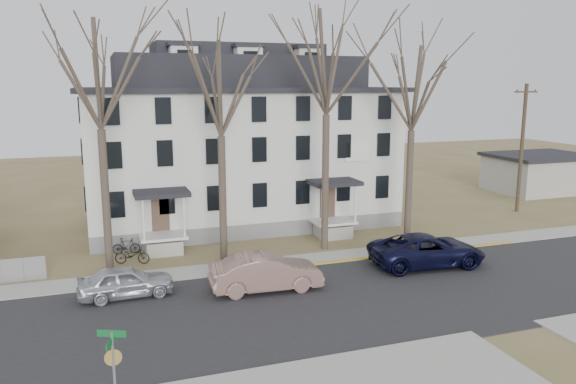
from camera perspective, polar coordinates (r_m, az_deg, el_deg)
name	(u,v)px	position (r m, az deg, el deg)	size (l,w,h in m)	color
ground	(393,315)	(24.39, 10.64, -12.18)	(120.00, 120.00, 0.00)	olive
main_road	(371,298)	(26.00, 8.43, -10.60)	(120.00, 10.00, 0.04)	#27272A
far_sidewalk	(320,259)	(31.12, 3.31, -6.83)	(120.00, 2.00, 0.08)	#A09F97
yellow_curb	(408,255)	(32.54, 12.14, -6.27)	(14.00, 0.25, 0.06)	gold
boarding_house	(239,145)	(38.69, -5.01, 4.82)	(20.80, 12.36, 12.05)	slate
distant_building	(539,173)	(54.84, 24.14, 1.81)	(8.50, 6.50, 3.35)	#A09F97
tree_far_left	(97,66)	(29.17, -18.81, 12.04)	(8.40, 8.40, 13.72)	#473B31
tree_mid_left	(220,82)	(29.85, -6.93, 11.08)	(7.80, 7.80, 12.74)	#473B31
tree_center	(327,54)	(31.71, 3.98, 13.80)	(9.00, 9.00, 14.70)	#473B31
tree_mid_right	(413,82)	(34.20, 12.61, 10.88)	(7.80, 7.80, 12.74)	#473B31
utility_pole_far	(522,147)	(45.02, 22.66, 4.27)	(2.00, 0.28, 9.50)	#3D3023
car_silver	(126,282)	(26.57, -16.14, -8.80)	(1.69, 4.21, 1.43)	#B1B4BC
car_tan	(266,273)	(26.30, -2.26, -8.25)	(1.81, 5.19, 1.71)	#86635A
car_navy	(427,251)	(30.58, 13.95, -5.81)	(2.81, 6.09, 1.69)	black
bicycle_left	(132,256)	(31.17, -15.55, -6.26)	(0.65, 1.86, 0.98)	black
bicycle_right	(126,247)	(33.07, -16.10, -5.35)	(0.43, 1.53, 0.92)	black
street_sign	(114,364)	(16.94, -17.30, -16.34)	(0.82, 0.82, 2.88)	gray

